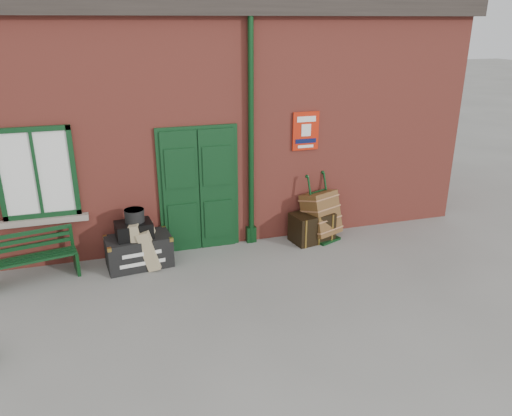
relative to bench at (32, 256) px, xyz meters
name	(u,v)px	position (x,y,z in m)	size (l,w,h in m)	color
ground	(237,282)	(3.10, -1.05, -0.41)	(80.00, 80.00, 0.00)	gray
station_building	(193,111)	(3.10, 2.44, 1.75)	(10.30, 4.30, 4.36)	#AD4537
bench	(32,256)	(0.00, 0.00, 0.00)	(1.38, 0.66, 0.82)	#0D3317
houdini_trunk	(139,251)	(1.66, 0.00, -0.15)	(1.07, 0.59, 0.53)	black
strongbox	(134,230)	(1.61, 0.00, 0.25)	(0.59, 0.43, 0.27)	black
hatbox	(134,216)	(1.64, 0.03, 0.49)	(0.32, 0.32, 0.21)	black
suitcase_back	(139,242)	(1.67, 0.03, 0.00)	(0.23, 0.57, 0.80)	tan
suitcase_front	(151,246)	(1.85, -0.07, -0.06)	(0.21, 0.51, 0.68)	tan
porter_trolley	(321,215)	(5.07, 0.18, 0.06)	(0.80, 0.82, 1.23)	#0C3314
dark_trunk	(312,227)	(4.87, 0.11, -0.14)	(0.76, 0.50, 0.55)	black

